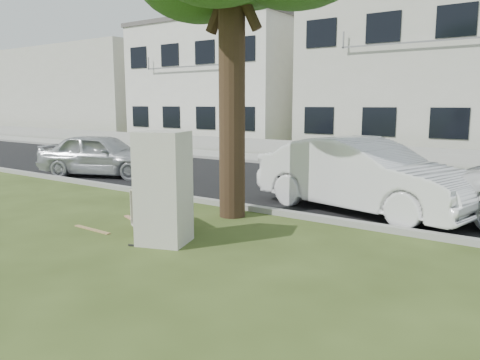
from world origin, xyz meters
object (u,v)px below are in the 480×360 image
Objects in this scene: fridge at (164,188)px; car_left at (102,155)px; cabinet at (152,210)px; car_center at (363,175)px.

fridge is 8.15m from car_left.
cabinet is 7.15m from car_left.
cabinet is 0.23× the size of car_left.
cabinet is at bearing -142.95° from car_left.
car_center is 8.82m from car_left.
car_left is (-8.81, 0.04, -0.11)m from car_center.
car_left is at bearing 174.34° from cabinet.
fridge is 0.46× the size of car_left.
car_left is (-6.11, 3.70, 0.34)m from cabinet.
cabinet is (-0.84, 0.53, -0.59)m from fridge.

